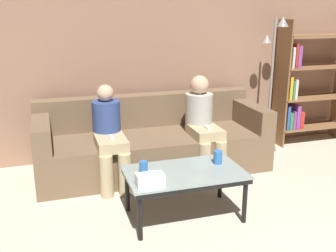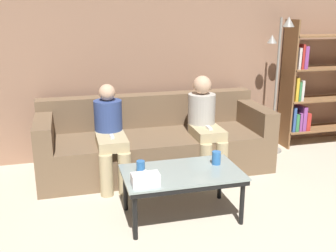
{
  "view_description": "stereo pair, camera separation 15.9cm",
  "coord_description": "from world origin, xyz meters",
  "px_view_note": "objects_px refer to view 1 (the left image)",
  "views": [
    {
      "loc": [
        -1.08,
        -0.7,
        1.76
      ],
      "look_at": [
        0.0,
        2.78,
        0.67
      ],
      "focal_mm": 42.0,
      "sensor_mm": 36.0,
      "label": 1
    },
    {
      "loc": [
        -0.93,
        -0.74,
        1.76
      ],
      "look_at": [
        0.0,
        2.78,
        0.67
      ],
      "focal_mm": 42.0,
      "sensor_mm": 36.0,
      "label": 2
    }
  ],
  "objects_px": {
    "bookshelf": "(305,87)",
    "standing_lamp": "(273,71)",
    "cup_near_right": "(218,157)",
    "coffee_table": "(185,176)",
    "tissue_box": "(150,180)",
    "seated_person_left_end": "(109,133)",
    "seated_person_mid_left": "(203,122)",
    "cup_near_left": "(143,167)",
    "couch": "(152,143)"
  },
  "relations": [
    {
      "from": "cup_near_left",
      "to": "tissue_box",
      "type": "xyz_separation_m",
      "value": [
        -0.01,
        -0.27,
        0.0
      ]
    },
    {
      "from": "couch",
      "to": "coffee_table",
      "type": "xyz_separation_m",
      "value": [
        -0.02,
        -1.16,
        0.09
      ]
    },
    {
      "from": "cup_near_right",
      "to": "bookshelf",
      "type": "height_order",
      "value": "bookshelf"
    },
    {
      "from": "seated_person_mid_left",
      "to": "bookshelf",
      "type": "bearing_deg",
      "value": 17.29
    },
    {
      "from": "bookshelf",
      "to": "standing_lamp",
      "type": "distance_m",
      "value": 0.67
    },
    {
      "from": "cup_near_left",
      "to": "cup_near_right",
      "type": "height_order",
      "value": "cup_near_right"
    },
    {
      "from": "cup_near_right",
      "to": "standing_lamp",
      "type": "relative_size",
      "value": 0.07
    },
    {
      "from": "coffee_table",
      "to": "cup_near_left",
      "type": "relative_size",
      "value": 9.99
    },
    {
      "from": "standing_lamp",
      "to": "cup_near_left",
      "type": "bearing_deg",
      "value": -147.64
    },
    {
      "from": "cup_near_right",
      "to": "seated_person_left_end",
      "type": "distance_m",
      "value": 1.18
    },
    {
      "from": "bookshelf",
      "to": "couch",
      "type": "bearing_deg",
      "value": -172.13
    },
    {
      "from": "couch",
      "to": "cup_near_left",
      "type": "relative_size",
      "value": 25.15
    },
    {
      "from": "tissue_box",
      "to": "seated_person_left_end",
      "type": "relative_size",
      "value": 0.22
    },
    {
      "from": "coffee_table",
      "to": "standing_lamp",
      "type": "height_order",
      "value": "standing_lamp"
    },
    {
      "from": "cup_near_right",
      "to": "tissue_box",
      "type": "bearing_deg",
      "value": -158.6
    },
    {
      "from": "couch",
      "to": "seated_person_left_end",
      "type": "distance_m",
      "value": 0.63
    },
    {
      "from": "coffee_table",
      "to": "couch",
      "type": "bearing_deg",
      "value": 88.88
    },
    {
      "from": "cup_near_left",
      "to": "seated_person_left_end",
      "type": "xyz_separation_m",
      "value": [
        -0.16,
        0.83,
        0.06
      ]
    },
    {
      "from": "cup_near_right",
      "to": "seated_person_mid_left",
      "type": "relative_size",
      "value": 0.11
    },
    {
      "from": "couch",
      "to": "coffee_table",
      "type": "height_order",
      "value": "couch"
    },
    {
      "from": "tissue_box",
      "to": "standing_lamp",
      "type": "bearing_deg",
      "value": 37.41
    },
    {
      "from": "bookshelf",
      "to": "seated_person_left_end",
      "type": "height_order",
      "value": "bookshelf"
    },
    {
      "from": "cup_near_right",
      "to": "coffee_table",
      "type": "bearing_deg",
      "value": -166.22
    },
    {
      "from": "couch",
      "to": "standing_lamp",
      "type": "bearing_deg",
      "value": 5.77
    },
    {
      "from": "seated_person_left_end",
      "to": "cup_near_right",
      "type": "bearing_deg",
      "value": -44.45
    },
    {
      "from": "tissue_box",
      "to": "bookshelf",
      "type": "bearing_deg",
      "value": 32.75
    },
    {
      "from": "couch",
      "to": "seated_person_mid_left",
      "type": "distance_m",
      "value": 0.63
    },
    {
      "from": "bookshelf",
      "to": "seated_person_left_end",
      "type": "distance_m",
      "value": 2.78
    },
    {
      "from": "coffee_table",
      "to": "bookshelf",
      "type": "height_order",
      "value": "bookshelf"
    },
    {
      "from": "couch",
      "to": "cup_near_left",
      "type": "distance_m",
      "value": 1.16
    },
    {
      "from": "cup_near_left",
      "to": "cup_near_right",
      "type": "relative_size",
      "value": 0.85
    },
    {
      "from": "couch",
      "to": "tissue_box",
      "type": "distance_m",
      "value": 1.41
    },
    {
      "from": "standing_lamp",
      "to": "seated_person_left_end",
      "type": "relative_size",
      "value": 1.65
    },
    {
      "from": "cup_near_right",
      "to": "tissue_box",
      "type": "distance_m",
      "value": 0.75
    },
    {
      "from": "cup_near_right",
      "to": "seated_person_left_end",
      "type": "bearing_deg",
      "value": 135.55
    },
    {
      "from": "bookshelf",
      "to": "cup_near_right",
      "type": "bearing_deg",
      "value": -143.6
    },
    {
      "from": "seated_person_mid_left",
      "to": "seated_person_left_end",
      "type": "bearing_deg",
      "value": -178.27
    },
    {
      "from": "cup_near_left",
      "to": "seated_person_left_end",
      "type": "height_order",
      "value": "seated_person_left_end"
    },
    {
      "from": "bookshelf",
      "to": "seated_person_mid_left",
      "type": "height_order",
      "value": "bookshelf"
    },
    {
      "from": "cup_near_right",
      "to": "standing_lamp",
      "type": "height_order",
      "value": "standing_lamp"
    },
    {
      "from": "coffee_table",
      "to": "standing_lamp",
      "type": "xyz_separation_m",
      "value": [
        1.62,
        1.32,
        0.64
      ]
    },
    {
      "from": "standing_lamp",
      "to": "seated_person_left_end",
      "type": "distance_m",
      "value": 2.21
    },
    {
      "from": "cup_near_left",
      "to": "standing_lamp",
      "type": "distance_m",
      "value": 2.39
    },
    {
      "from": "couch",
      "to": "cup_near_right",
      "type": "height_order",
      "value": "couch"
    },
    {
      "from": "coffee_table",
      "to": "tissue_box",
      "type": "height_order",
      "value": "tissue_box"
    },
    {
      "from": "coffee_table",
      "to": "seated_person_left_end",
      "type": "height_order",
      "value": "seated_person_left_end"
    },
    {
      "from": "cup_near_left",
      "to": "bookshelf",
      "type": "distance_m",
      "value": 2.92
    },
    {
      "from": "coffee_table",
      "to": "seated_person_mid_left",
      "type": "relative_size",
      "value": 0.95
    },
    {
      "from": "cup_near_right",
      "to": "bookshelf",
      "type": "xyz_separation_m",
      "value": [
        1.87,
        1.38,
        0.27
      ]
    },
    {
      "from": "tissue_box",
      "to": "seated_person_mid_left",
      "type": "xyz_separation_m",
      "value": [
        0.9,
        1.13,
        0.09
      ]
    }
  ]
}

